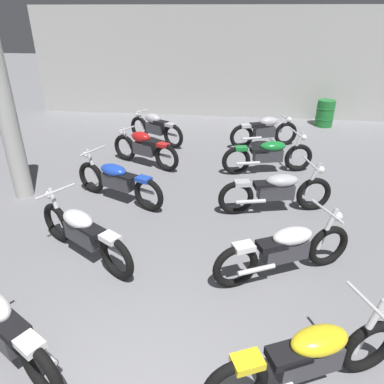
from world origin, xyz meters
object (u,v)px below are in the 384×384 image
at_px(motorcycle_right_row_3, 269,155).
at_px(motorcycle_left_row_1, 83,232).
at_px(motorcycle_left_row_4, 155,128).
at_px(motorcycle_right_row_0, 309,357).
at_px(motorcycle_right_row_2, 276,190).
at_px(motorcycle_left_row_0, 4,329).
at_px(oil_drum, 325,113).
at_px(motorcycle_left_row_2, 118,180).
at_px(motorcycle_right_row_4, 265,131).
at_px(motorcycle_left_row_3, 144,148).
at_px(support_pillar, 8,120).
at_px(motorcycle_right_row_1, 286,249).

bearing_deg(motorcycle_right_row_3, motorcycle_left_row_1, -129.24).
height_order(motorcycle_left_row_4, motorcycle_right_row_0, motorcycle_right_row_0).
bearing_deg(motorcycle_right_row_0, motorcycle_right_row_2, 90.19).
relative_size(motorcycle_left_row_0, oil_drum, 2.07).
xyz_separation_m(motorcycle_right_row_0, motorcycle_right_row_3, (-0.04, 5.51, 0.00)).
relative_size(motorcycle_left_row_4, motorcycle_right_row_3, 0.83).
bearing_deg(motorcycle_right_row_3, motorcycle_left_row_4, 150.23).
bearing_deg(motorcycle_left_row_0, motorcycle_left_row_2, 89.19).
bearing_deg(motorcycle_right_row_4, motorcycle_left_row_1, -118.66).
xyz_separation_m(motorcycle_left_row_2, motorcycle_left_row_3, (0.08, 1.88, 0.01)).
relative_size(support_pillar, oil_drum, 3.76).
height_order(motorcycle_right_row_0, motorcycle_right_row_4, motorcycle_right_row_0).
distance_m(motorcycle_left_row_0, motorcycle_right_row_4, 8.00).
bearing_deg(motorcycle_right_row_0, motorcycle_right_row_4, 90.28).
bearing_deg(motorcycle_left_row_3, motorcycle_right_row_2, -33.00).
xyz_separation_m(support_pillar, motorcycle_left_row_4, (2.02, 3.56, -1.14)).
height_order(motorcycle_left_row_2, motorcycle_right_row_1, same).
height_order(motorcycle_left_row_0, oil_drum, motorcycle_left_row_0).
height_order(motorcycle_left_row_1, motorcycle_right_row_4, motorcycle_left_row_1).
height_order(motorcycle_right_row_1, motorcycle_right_row_2, same).
distance_m(support_pillar, motorcycle_left_row_0, 4.39).
relative_size(support_pillar, motorcycle_left_row_2, 1.58).
relative_size(motorcycle_left_row_0, motorcycle_right_row_1, 0.88).
bearing_deg(motorcycle_left_row_3, support_pillar, -138.18).
xyz_separation_m(motorcycle_left_row_2, motorcycle_left_row_4, (-0.02, 3.55, 0.01)).
distance_m(support_pillar, motorcycle_left_row_4, 4.25).
xyz_separation_m(support_pillar, motorcycle_right_row_3, (5.08, 1.81, -1.15)).
bearing_deg(motorcycle_left_row_4, motorcycle_left_row_3, -86.79).
relative_size(motorcycle_right_row_4, oil_drum, 2.23).
bearing_deg(motorcycle_right_row_4, motorcycle_right_row_1, -90.01).
distance_m(motorcycle_left_row_2, motorcycle_right_row_1, 3.61).
xyz_separation_m(motorcycle_left_row_3, motorcycle_left_row_4, (-0.09, 1.67, 0.00)).
xyz_separation_m(motorcycle_left_row_0, motorcycle_right_row_2, (3.13, 3.69, -0.01)).
bearing_deg(motorcycle_left_row_2, motorcycle_right_row_1, -32.24).
bearing_deg(motorcycle_right_row_0, oil_drum, 78.06).
xyz_separation_m(motorcycle_left_row_3, motorcycle_right_row_2, (3.00, -1.95, -0.01)).
bearing_deg(motorcycle_left_row_4, motorcycle_right_row_3, -29.77).
height_order(support_pillar, motorcycle_left_row_1, support_pillar).
xyz_separation_m(motorcycle_right_row_0, motorcycle_right_row_2, (-0.01, 3.64, 0.00)).
xyz_separation_m(motorcycle_left_row_4, motorcycle_right_row_1, (3.06, -5.47, -0.01)).
bearing_deg(motorcycle_right_row_2, motorcycle_right_row_4, 90.38).
bearing_deg(motorcycle_left_row_3, motorcycle_left_row_0, -91.34).
xyz_separation_m(motorcycle_left_row_4, oil_drum, (5.14, 2.38, -0.03)).
bearing_deg(motorcycle_right_row_2, motorcycle_left_row_1, -149.23).
distance_m(motorcycle_left_row_3, motorcycle_left_row_4, 1.67).
relative_size(motorcycle_left_row_0, motorcycle_left_row_1, 0.93).
distance_m(support_pillar, motorcycle_right_row_0, 6.42).
relative_size(support_pillar, motorcycle_left_row_3, 1.75).
bearing_deg(motorcycle_right_row_2, motorcycle_left_row_4, 130.50).
xyz_separation_m(support_pillar, motorcycle_right_row_4, (5.08, 3.63, -1.14)).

